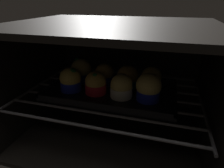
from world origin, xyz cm
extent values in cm
cube|color=black|center=(0.00, 22.00, -0.75)|extent=(59.00, 47.00, 1.50)
cube|color=black|center=(0.00, 22.00, 34.75)|extent=(59.00, 47.00, 1.50)
cube|color=black|center=(0.00, 44.75, 17.00)|extent=(59.00, 1.50, 34.00)
cube|color=black|center=(-28.75, 22.00, 17.00)|extent=(1.50, 47.00, 34.00)
cube|color=black|center=(28.75, 22.00, 17.00)|extent=(1.50, 47.00, 34.00)
cylinder|color=#4C494C|center=(0.00, 3.00, 13.60)|extent=(54.00, 0.80, 0.80)
cylinder|color=#4C494C|center=(0.00, 9.33, 13.60)|extent=(54.00, 0.80, 0.80)
cylinder|color=#4C494C|center=(0.00, 15.67, 13.60)|extent=(54.00, 0.80, 0.80)
cylinder|color=#4C494C|center=(0.00, 22.00, 13.60)|extent=(54.00, 0.80, 0.80)
cylinder|color=#4C494C|center=(0.00, 28.33, 13.60)|extent=(54.00, 0.80, 0.80)
cylinder|color=#4C494C|center=(0.00, 34.67, 13.60)|extent=(54.00, 0.80, 0.80)
cylinder|color=#4C494C|center=(0.00, 41.00, 13.60)|extent=(54.00, 0.80, 0.80)
cylinder|color=#4C494C|center=(-27.00, 22.00, 13.60)|extent=(0.80, 42.00, 0.80)
cylinder|color=#4C494C|center=(27.00, 22.00, 13.60)|extent=(0.80, 42.00, 0.80)
cube|color=black|center=(0.00, 21.59, 14.60)|extent=(39.29, 23.54, 1.20)
cube|color=black|center=(0.00, 10.22, 15.70)|extent=(39.29, 0.80, 1.00)
cube|color=black|center=(0.00, 32.96, 15.70)|extent=(39.29, 0.80, 1.00)
cube|color=black|center=(-19.25, 21.59, 15.70)|extent=(0.80, 23.54, 1.00)
cube|color=black|center=(19.25, 21.59, 15.70)|extent=(0.80, 23.54, 1.00)
cylinder|color=#1928B7|center=(-12.18, 17.55, 16.72)|extent=(6.49, 6.49, 3.03)
sphere|color=gold|center=(-12.18, 17.55, 19.24)|extent=(6.60, 6.60, 6.60)
sphere|color=#28702D|center=(-11.07, 17.24, 21.32)|extent=(2.41, 2.41, 2.41)
cylinder|color=red|center=(-4.03, 17.87, 16.72)|extent=(6.49, 6.49, 3.03)
sphere|color=gold|center=(-4.03, 17.87, 18.77)|extent=(6.45, 6.45, 6.45)
sphere|color=#28702D|center=(-3.73, 16.76, 21.13)|extent=(1.66, 1.66, 1.66)
cylinder|color=silver|center=(3.99, 17.54, 16.72)|extent=(6.49, 6.49, 3.03)
sphere|color=#DBBC60|center=(3.99, 17.54, 19.06)|extent=(6.31, 6.31, 6.31)
cylinder|color=#1928B7|center=(11.71, 17.65, 16.72)|extent=(6.49, 6.49, 3.03)
sphere|color=#DBBC60|center=(11.71, 17.65, 19.64)|extent=(7.09, 7.09, 7.09)
sphere|color=#19511E|center=(12.08, 17.84, 21.83)|extent=(2.29, 2.29, 2.29)
cylinder|color=#1928B7|center=(-12.16, 25.56, 16.72)|extent=(6.49, 6.49, 3.03)
sphere|color=#DBBC60|center=(-12.16, 25.56, 19.52)|extent=(6.97, 6.97, 6.97)
sphere|color=#28702D|center=(-13.55, 25.74, 22.29)|extent=(2.01, 2.01, 2.01)
cylinder|color=#1928B7|center=(-3.75, 25.37, 16.72)|extent=(6.49, 6.49, 3.03)
sphere|color=gold|center=(-3.75, 25.37, 18.95)|extent=(6.40, 6.40, 6.40)
cylinder|color=#0C8C84|center=(4.16, 25.26, 16.72)|extent=(6.49, 6.49, 3.03)
sphere|color=gold|center=(4.16, 25.26, 18.82)|extent=(6.89, 6.89, 6.89)
cylinder|color=#1928B7|center=(11.73, 25.56, 16.72)|extent=(6.49, 6.49, 3.03)
sphere|color=gold|center=(11.73, 25.56, 19.31)|extent=(6.31, 6.31, 6.31)
camera|label=1|loc=(15.71, -32.55, 41.54)|focal=31.37mm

